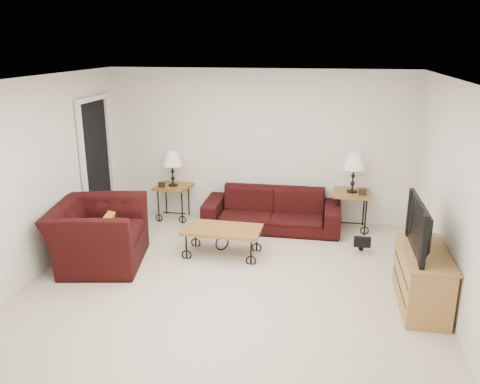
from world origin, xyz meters
name	(u,v)px	position (x,y,z in m)	size (l,w,h in m)	color
ground	(230,285)	(0.00, 0.00, 0.00)	(5.00, 5.00, 0.00)	beige
wall_back	(259,146)	(0.00, 2.50, 1.25)	(5.00, 0.02, 2.50)	silver
wall_front	(161,292)	(0.00, -2.50, 1.25)	(5.00, 0.02, 2.50)	silver
wall_left	(34,179)	(-2.50, 0.00, 1.25)	(0.02, 5.00, 2.50)	silver
wall_right	(455,200)	(2.50, 0.00, 1.25)	(0.02, 5.00, 2.50)	silver
ceiling	(229,80)	(0.00, 0.00, 2.50)	(5.00, 5.00, 0.00)	white
doorway	(97,166)	(-2.47, 1.65, 1.02)	(0.08, 0.94, 2.04)	black
sofa	(272,210)	(0.29, 2.02, 0.32)	(2.17, 0.85, 0.63)	black
side_table_left	(174,202)	(-1.40, 2.20, 0.29)	(0.54, 0.54, 0.59)	#905C24
side_table_right	(351,211)	(1.54, 2.20, 0.31)	(0.58, 0.58, 0.63)	#905C24
lamp_left	(172,169)	(-1.40, 2.20, 0.88)	(0.33, 0.33, 0.59)	black
lamp_right	(353,173)	(1.54, 2.20, 0.94)	(0.36, 0.36, 0.63)	black
photo_frame_left	(162,185)	(-1.55, 2.05, 0.63)	(0.12, 0.02, 0.10)	black
photo_frame_right	(363,192)	(1.69, 2.05, 0.68)	(0.13, 0.02, 0.10)	black
coffee_table	(222,242)	(-0.29, 0.86, 0.20)	(1.09, 0.59, 0.41)	#905C24
armchair	(98,234)	(-1.88, 0.33, 0.42)	(1.29, 1.13, 0.84)	black
throw_pillow	(107,229)	(-1.73, 0.28, 0.52)	(0.38, 0.10, 0.38)	#BF6B18
tv_stand	(422,279)	(2.23, -0.11, 0.34)	(0.47, 1.12, 0.67)	#B26842
television	(426,227)	(2.21, -0.11, 0.96)	(1.01, 0.13, 0.58)	black
backpack	(362,236)	(1.67, 1.34, 0.23)	(0.36, 0.28, 0.47)	black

